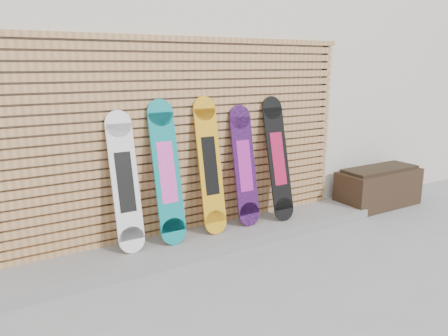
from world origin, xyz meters
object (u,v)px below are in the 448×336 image
(snowboard_1, at_px, (167,172))
(snowboard_2, at_px, (210,166))
(snowboard_3, at_px, (244,166))
(snowboard_4, at_px, (278,159))
(snowboard_0, at_px, (125,182))
(planter_box, at_px, (378,187))

(snowboard_1, distance_m, snowboard_2, 0.53)
(snowboard_3, distance_m, snowboard_4, 0.47)
(snowboard_0, height_order, snowboard_2, snowboard_2)
(snowboard_1, bearing_deg, snowboard_3, 1.26)
(snowboard_3, bearing_deg, snowboard_2, -179.01)
(snowboard_1, distance_m, snowboard_3, 1.01)
(snowboard_0, bearing_deg, planter_box, -2.49)
(planter_box, xyz_separation_m, snowboard_0, (-3.67, 0.16, 0.56))
(planter_box, bearing_deg, snowboard_1, 177.43)
(snowboard_4, bearing_deg, snowboard_2, 178.13)
(planter_box, height_order, snowboard_1, snowboard_1)
(snowboard_0, height_order, snowboard_1, snowboard_1)
(snowboard_0, height_order, snowboard_3, snowboard_0)
(snowboard_4, bearing_deg, snowboard_1, 179.35)
(snowboard_2, bearing_deg, snowboard_4, -1.87)
(snowboard_1, relative_size, snowboard_2, 0.99)
(planter_box, distance_m, snowboard_4, 1.84)
(snowboard_1, xyz_separation_m, snowboard_3, (1.01, 0.02, -0.05))
(snowboard_0, bearing_deg, snowboard_3, 0.26)
(planter_box, distance_m, snowboard_0, 3.72)
(snowboard_0, xyz_separation_m, snowboard_4, (1.93, -0.03, 0.03))
(planter_box, relative_size, snowboard_2, 0.83)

